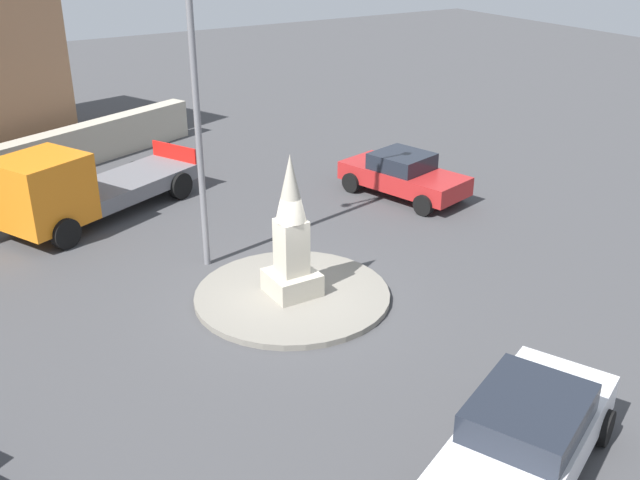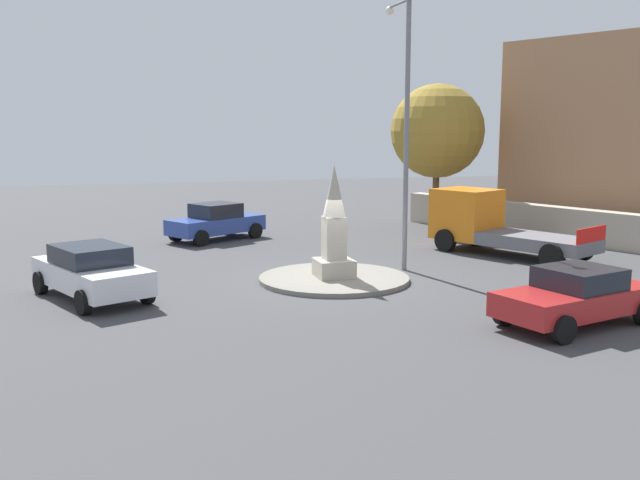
{
  "view_description": "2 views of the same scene",
  "coord_description": "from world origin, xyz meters",
  "px_view_note": "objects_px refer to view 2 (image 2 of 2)",
  "views": [
    {
      "loc": [
        -7.27,
        -13.15,
        8.3
      ],
      "look_at": [
        0.46,
        -0.49,
        1.57
      ],
      "focal_mm": 40.99,
      "sensor_mm": 36.0,
      "label": 1
    },
    {
      "loc": [
        20.35,
        -6.43,
        4.67
      ],
      "look_at": [
        0.81,
        -0.68,
        1.42
      ],
      "focal_mm": 40.27,
      "sensor_mm": 36.0,
      "label": 2
    }
  ],
  "objects_px": {
    "car_blue_parked_right": "(216,222)",
    "monument": "(334,230)",
    "tree_near_wall": "(437,131)",
    "car_white_passing": "(91,271)",
    "car_red_approaching": "(576,296)",
    "streetlamp": "(407,104)",
    "truck_orange_parked_left": "(489,224)",
    "corner_building": "(629,137)"
  },
  "relations": [
    {
      "from": "monument",
      "to": "tree_near_wall",
      "type": "relative_size",
      "value": 0.51
    },
    {
      "from": "car_white_passing",
      "to": "car_blue_parked_right",
      "type": "bearing_deg",
      "value": 152.88
    },
    {
      "from": "car_red_approaching",
      "to": "truck_orange_parked_left",
      "type": "xyz_separation_m",
      "value": [
        -9.35,
        2.99,
        0.38
      ]
    },
    {
      "from": "monument",
      "to": "streetlamp",
      "type": "distance_m",
      "value": 4.75
    },
    {
      "from": "streetlamp",
      "to": "corner_building",
      "type": "relative_size",
      "value": 1.02
    },
    {
      "from": "truck_orange_parked_left",
      "to": "corner_building",
      "type": "relative_size",
      "value": 0.73
    },
    {
      "from": "truck_orange_parked_left",
      "to": "streetlamp",
      "type": "bearing_deg",
      "value": -63.8
    },
    {
      "from": "car_blue_parked_right",
      "to": "car_red_approaching",
      "type": "bearing_deg",
      "value": 22.42
    },
    {
      "from": "car_white_passing",
      "to": "car_red_approaching",
      "type": "xyz_separation_m",
      "value": [
        5.99,
        11.03,
        -0.06
      ]
    },
    {
      "from": "monument",
      "to": "truck_orange_parked_left",
      "type": "relative_size",
      "value": 0.53
    },
    {
      "from": "monument",
      "to": "car_red_approaching",
      "type": "bearing_deg",
      "value": 32.61
    },
    {
      "from": "streetlamp",
      "to": "tree_near_wall",
      "type": "bearing_deg",
      "value": 148.99
    },
    {
      "from": "car_blue_parked_right",
      "to": "tree_near_wall",
      "type": "distance_m",
      "value": 10.9
    },
    {
      "from": "car_white_passing",
      "to": "corner_building",
      "type": "xyz_separation_m",
      "value": [
        -6.79,
        22.77,
        3.43
      ]
    },
    {
      "from": "monument",
      "to": "car_red_approaching",
      "type": "height_order",
      "value": "monument"
    },
    {
      "from": "streetlamp",
      "to": "corner_building",
      "type": "bearing_deg",
      "value": 113.0
    },
    {
      "from": "car_white_passing",
      "to": "car_red_approaching",
      "type": "bearing_deg",
      "value": 61.48
    },
    {
      "from": "car_white_passing",
      "to": "truck_orange_parked_left",
      "type": "distance_m",
      "value": 14.41
    },
    {
      "from": "streetlamp",
      "to": "car_blue_parked_right",
      "type": "bearing_deg",
      "value": -148.03
    },
    {
      "from": "car_red_approaching",
      "to": "car_blue_parked_right",
      "type": "bearing_deg",
      "value": -157.58
    },
    {
      "from": "tree_near_wall",
      "to": "corner_building",
      "type": "bearing_deg",
      "value": 67.73
    },
    {
      "from": "corner_building",
      "to": "car_blue_parked_right",
      "type": "bearing_deg",
      "value": -97.78
    },
    {
      "from": "truck_orange_parked_left",
      "to": "tree_near_wall",
      "type": "height_order",
      "value": "tree_near_wall"
    },
    {
      "from": "monument",
      "to": "car_red_approaching",
      "type": "distance_m",
      "value": 7.49
    },
    {
      "from": "car_blue_parked_right",
      "to": "monument",
      "type": "bearing_deg",
      "value": 14.24
    },
    {
      "from": "car_white_passing",
      "to": "corner_building",
      "type": "bearing_deg",
      "value": 106.6
    },
    {
      "from": "car_white_passing",
      "to": "monument",
      "type": "bearing_deg",
      "value": 92.28
    },
    {
      "from": "car_blue_parked_right",
      "to": "tree_near_wall",
      "type": "bearing_deg",
      "value": 94.05
    },
    {
      "from": "corner_building",
      "to": "car_white_passing",
      "type": "bearing_deg",
      "value": -73.4
    },
    {
      "from": "car_blue_parked_right",
      "to": "car_red_approaching",
      "type": "xyz_separation_m",
      "value": [
        15.24,
        6.29,
        -0.06
      ]
    },
    {
      "from": "streetlamp",
      "to": "truck_orange_parked_left",
      "type": "height_order",
      "value": "streetlamp"
    },
    {
      "from": "streetlamp",
      "to": "car_red_approaching",
      "type": "distance_m",
      "value": 8.69
    },
    {
      "from": "corner_building",
      "to": "tree_near_wall",
      "type": "height_order",
      "value": "corner_building"
    },
    {
      "from": "corner_building",
      "to": "tree_near_wall",
      "type": "relative_size",
      "value": 1.33
    },
    {
      "from": "car_blue_parked_right",
      "to": "truck_orange_parked_left",
      "type": "distance_m",
      "value": 10.99
    },
    {
      "from": "car_red_approaching",
      "to": "streetlamp",
      "type": "bearing_deg",
      "value": -169.85
    },
    {
      "from": "car_blue_parked_right",
      "to": "car_red_approaching",
      "type": "height_order",
      "value": "car_blue_parked_right"
    },
    {
      "from": "monument",
      "to": "tree_near_wall",
      "type": "height_order",
      "value": "tree_near_wall"
    },
    {
      "from": "car_white_passing",
      "to": "car_red_approaching",
      "type": "relative_size",
      "value": 1.05
    },
    {
      "from": "car_red_approaching",
      "to": "corner_building",
      "type": "distance_m",
      "value": 17.7
    },
    {
      "from": "car_red_approaching",
      "to": "monument",
      "type": "bearing_deg",
      "value": -147.39
    },
    {
      "from": "corner_building",
      "to": "streetlamp",
      "type": "bearing_deg",
      "value": -67.0
    }
  ]
}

